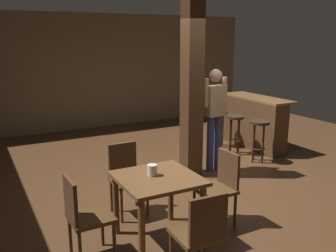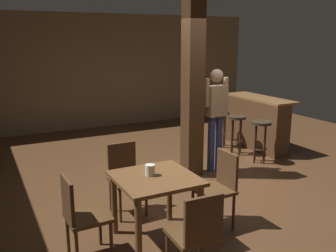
% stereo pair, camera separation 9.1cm
% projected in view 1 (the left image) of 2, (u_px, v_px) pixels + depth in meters
% --- Properties ---
extents(ground_plane, '(10.80, 10.80, 0.00)m').
position_uv_depth(ground_plane, '(202.00, 184.00, 5.81)').
color(ground_plane, '#4C301C').
extents(wall_back, '(8.00, 0.10, 2.80)m').
position_uv_depth(wall_back, '(104.00, 71.00, 9.35)').
color(wall_back, '#756047').
rests_on(wall_back, ground_plane).
extents(pillar, '(0.28, 0.28, 2.80)m').
position_uv_depth(pillar, '(192.00, 90.00, 5.95)').
color(pillar, '#422816').
rests_on(pillar, ground_plane).
extents(dining_table, '(0.85, 0.85, 0.75)m').
position_uv_depth(dining_table, '(158.00, 189.00, 4.07)').
color(dining_table, brown).
rests_on(dining_table, ground_plane).
extents(chair_south, '(0.43, 0.43, 0.89)m').
position_uv_depth(chair_south, '(201.00, 232.00, 3.37)').
color(chair_south, '#4C3319').
rests_on(chair_south, ground_plane).
extents(chair_east, '(0.43, 0.43, 0.89)m').
position_uv_depth(chair_east, '(220.00, 184.00, 4.47)').
color(chair_east, '#4C3319').
rests_on(chair_east, ground_plane).
extents(chair_north, '(0.43, 0.43, 0.89)m').
position_uv_depth(chair_north, '(126.00, 175.00, 4.78)').
color(chair_north, '#4C3319').
rests_on(chair_north, ground_plane).
extents(chair_west, '(0.43, 0.43, 0.89)m').
position_uv_depth(chair_west, '(83.00, 214.00, 3.71)').
color(chair_west, '#4C3319').
rests_on(chair_west, ground_plane).
extents(napkin_cup, '(0.11, 0.11, 0.12)m').
position_uv_depth(napkin_cup, '(152.00, 170.00, 4.06)').
color(napkin_cup, silver).
rests_on(napkin_cup, dining_table).
extents(standing_person, '(0.47, 0.22, 1.72)m').
position_uv_depth(standing_person, '(215.00, 113.00, 6.22)').
color(standing_person, tan).
rests_on(standing_person, ground_plane).
extents(bar_counter, '(0.56, 1.64, 1.04)m').
position_uv_depth(bar_counter, '(253.00, 122.00, 7.68)').
color(bar_counter, brown).
rests_on(bar_counter, ground_plane).
extents(bar_stool_near, '(0.36, 0.36, 0.76)m').
position_uv_depth(bar_stool_near, '(259.00, 131.00, 6.74)').
color(bar_stool_near, '#2D2319').
rests_on(bar_stool_near, ground_plane).
extents(bar_stool_mid, '(0.34, 0.34, 0.76)m').
position_uv_depth(bar_stool_mid, '(235.00, 126.00, 7.21)').
color(bar_stool_mid, '#2D2319').
rests_on(bar_stool_mid, ground_plane).
extents(bar_stool_far, '(0.33, 0.33, 0.74)m').
position_uv_depth(bar_stool_far, '(219.00, 120.00, 7.72)').
color(bar_stool_far, '#2D2319').
rests_on(bar_stool_far, ground_plane).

